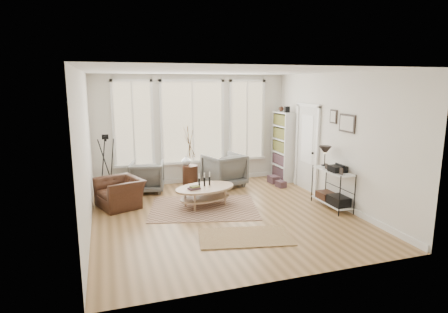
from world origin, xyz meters
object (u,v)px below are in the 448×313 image
object	(u,v)px
coffee_table	(205,191)
armchair_right	(224,170)
bookcase	(283,146)
low_shelf	(332,185)
accent_chair	(120,193)
armchair_left	(147,177)
side_table	(190,158)

from	to	relation	value
coffee_table	armchair_right	xyz separation A→B (m)	(0.90, 1.44, 0.09)
bookcase	low_shelf	world-z (taller)	bookcase
low_shelf	coffee_table	distance (m)	2.78
bookcase	coffee_table	bearing A→B (deg)	-149.32
coffee_table	armchair_right	distance (m)	1.70
bookcase	accent_chair	world-z (taller)	bookcase
armchair_left	armchair_right	bearing A→B (deg)	-171.20
coffee_table	armchair_left	xyz separation A→B (m)	(-1.08, 1.53, 0.04)
accent_chair	low_shelf	bearing A→B (deg)	50.53
coffee_table	accent_chair	xyz separation A→B (m)	(-1.78, 0.54, -0.03)
side_table	accent_chair	bearing A→B (deg)	-150.94
armchair_left	side_table	xyz separation A→B (m)	(1.10, 0.01, 0.42)
low_shelf	accent_chair	bearing A→B (deg)	161.35
bookcase	accent_chair	distance (m)	4.61
coffee_table	accent_chair	world-z (taller)	coffee_table
low_shelf	bookcase	bearing A→B (deg)	88.72
armchair_left	accent_chair	bearing A→B (deg)	66.32
bookcase	armchair_right	xyz separation A→B (m)	(-1.76, -0.14, -0.52)
accent_chair	coffee_table	bearing A→B (deg)	52.28
low_shelf	accent_chair	world-z (taller)	low_shelf
bookcase	side_table	bearing A→B (deg)	-179.17
coffee_table	side_table	xyz separation A→B (m)	(0.02, 1.54, 0.45)
armchair_right	side_table	size ratio (longest dim) A/B	0.57
coffee_table	side_table	world-z (taller)	side_table
coffee_table	accent_chair	bearing A→B (deg)	163.10
low_shelf	side_table	bearing A→B (deg)	136.23
accent_chair	side_table	bearing A→B (deg)	98.24
armchair_right	side_table	bearing A→B (deg)	-22.97
low_shelf	accent_chair	xyz separation A→B (m)	(-4.39, 1.48, -0.20)
bookcase	armchair_right	distance (m)	1.84
bookcase	accent_chair	size ratio (longest dim) A/B	2.13
armchair_left	bookcase	bearing A→B (deg)	-167.72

